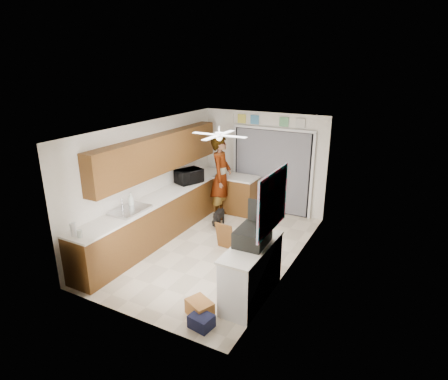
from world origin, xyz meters
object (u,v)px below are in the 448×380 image
at_px(navy_crate, 201,321).
at_px(dog, 219,217).
at_px(microwave, 189,176).
at_px(soap_bottle, 131,200).
at_px(paper_towel_roll, 73,229).
at_px(man, 221,177).
at_px(cardboard_box, 200,308).
at_px(suitcase, 252,236).

xyz_separation_m(navy_crate, dog, (-1.50, 3.26, 0.10)).
distance_m(microwave, navy_crate, 4.06).
relative_size(navy_crate, dog, 0.65).
distance_m(soap_bottle, navy_crate, 2.97).
bearing_deg(paper_towel_roll, man, 79.66).
xyz_separation_m(cardboard_box, man, (-1.54, 3.53, 0.89)).
distance_m(suitcase, man, 3.36).
height_order(man, dog, man).
relative_size(suitcase, man, 0.30).
relative_size(microwave, suitcase, 0.98).
distance_m(navy_crate, man, 4.22).
relative_size(paper_towel_roll, man, 0.11).
bearing_deg(dog, suitcase, -58.73).
bearing_deg(cardboard_box, paper_towel_roll, -173.13).
bearing_deg(paper_towel_roll, microwave, 87.73).
bearing_deg(navy_crate, paper_towel_roll, -178.81).
bearing_deg(navy_crate, soap_bottle, 150.29).
height_order(microwave, cardboard_box, microwave).
relative_size(suitcase, cardboard_box, 1.55).
xyz_separation_m(man, dog, (0.21, -0.49, -0.82)).
relative_size(suitcase, navy_crate, 1.88).
bearing_deg(soap_bottle, paper_towel_roll, -88.48).
distance_m(soap_bottle, man, 2.47).
distance_m(cardboard_box, navy_crate, 0.27).
bearing_deg(paper_towel_roll, suitcase, 22.38).
height_order(soap_bottle, suitcase, soap_bottle).
relative_size(man, dog, 4.06).
distance_m(suitcase, navy_crate, 1.47).
bearing_deg(dog, soap_bottle, -124.89).
height_order(paper_towel_roll, dog, paper_towel_roll).
bearing_deg(dog, cardboard_box, -74.47).
bearing_deg(navy_crate, man, 114.44).
relative_size(microwave, soap_bottle, 2.00).
height_order(microwave, man, man).
distance_m(soap_bottle, dog, 2.27).
relative_size(paper_towel_roll, dog, 0.45).
height_order(soap_bottle, paper_towel_roll, soap_bottle).
relative_size(soap_bottle, dog, 0.60).
height_order(paper_towel_roll, suitcase, suitcase).
bearing_deg(dog, microwave, 175.30).
xyz_separation_m(paper_towel_roll, suitcase, (2.70, 1.11, 0.02)).
xyz_separation_m(paper_towel_roll, man, (0.69, 3.80, -0.04)).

